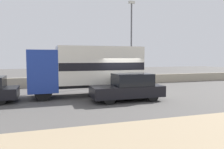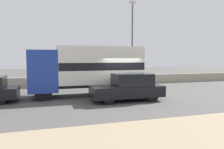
% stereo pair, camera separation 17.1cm
% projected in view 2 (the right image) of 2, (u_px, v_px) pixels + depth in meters
% --- Properties ---
extents(ground_plane, '(80.00, 80.00, 0.00)m').
position_uv_depth(ground_plane, '(126.00, 99.00, 13.41)').
color(ground_plane, '#514F4C').
extents(dirt_shoulder_foreground, '(60.00, 5.29, 0.04)m').
position_uv_depth(dirt_shoulder_foreground, '(212.00, 142.00, 6.53)').
color(dirt_shoulder_foreground, '#9E896B').
rests_on(dirt_shoulder_foreground, ground_plane).
extents(stone_wall_backdrop, '(60.00, 0.35, 0.86)m').
position_uv_depth(stone_wall_backdrop, '(99.00, 80.00, 20.10)').
color(stone_wall_backdrop, '#A39984').
rests_on(stone_wall_backdrop, ground_plane).
extents(street_lamp, '(0.56, 0.28, 7.68)m').
position_uv_depth(street_lamp, '(132.00, 37.00, 20.16)').
color(street_lamp, '#4C4C51').
rests_on(street_lamp, ground_plane).
extents(box_truck, '(7.29, 2.50, 3.26)m').
position_uv_depth(box_truck, '(88.00, 67.00, 14.54)').
color(box_truck, navy).
rests_on(box_truck, ground_plane).
extents(car_hatchback, '(4.23, 1.71, 1.60)m').
position_uv_depth(car_hatchback, '(128.00, 87.00, 12.86)').
color(car_hatchback, black).
rests_on(car_hatchback, ground_plane).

